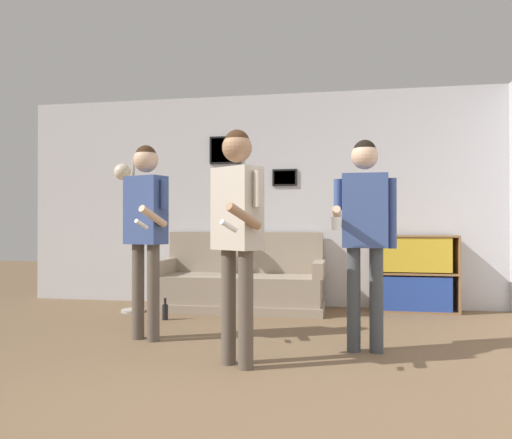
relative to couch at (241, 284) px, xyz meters
name	(u,v)px	position (x,y,z in m)	size (l,w,h in m)	color
ground_plane	(237,423)	(0.69, -3.38, -0.30)	(20.00, 20.00, 0.00)	brown
wall_back	(300,199)	(0.69, 0.41, 1.05)	(7.34, 0.08, 2.70)	silver
couch	(241,284)	(0.00, 0.00, 0.00)	(2.02, 0.80, 0.93)	gray
bookshelf	(414,274)	(2.05, 0.19, 0.15)	(0.99, 0.30, 0.90)	olive
floor_lamp	(134,190)	(-1.21, -0.40, 1.13)	(0.48, 0.28, 1.85)	#ADA89E
person_player_foreground_left	(146,219)	(-0.51, -1.71, 0.78)	(0.47, 0.57, 1.74)	brown
person_player_foreground_center	(237,220)	(0.47, -2.38, 0.77)	(0.43, 0.61, 1.73)	brown
person_watcher_holding_cup	(365,221)	(1.41, -1.80, 0.76)	(0.51, 0.42, 1.72)	#3D4247
bottle_on_floor	(165,311)	(-0.67, -0.79, -0.21)	(0.06, 0.06, 0.23)	black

